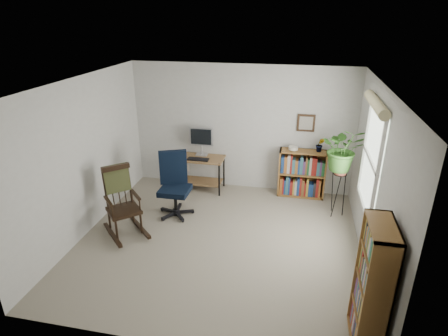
% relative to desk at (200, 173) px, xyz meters
% --- Properties ---
extents(floor, '(4.20, 4.00, 0.00)m').
position_rel_desk_xyz_m(floor, '(0.74, -1.70, -0.33)').
color(floor, gray).
rests_on(floor, ground).
extents(ceiling, '(4.20, 4.00, 0.00)m').
position_rel_desk_xyz_m(ceiling, '(0.74, -1.70, 2.07)').
color(ceiling, silver).
rests_on(ceiling, ground).
extents(wall_back, '(4.20, 0.00, 2.40)m').
position_rel_desk_xyz_m(wall_back, '(0.74, 0.30, 0.87)').
color(wall_back, beige).
rests_on(wall_back, ground).
extents(wall_front, '(4.20, 0.00, 2.40)m').
position_rel_desk_xyz_m(wall_front, '(0.74, -3.70, 0.87)').
color(wall_front, beige).
rests_on(wall_front, ground).
extents(wall_left, '(0.00, 4.00, 2.40)m').
position_rel_desk_xyz_m(wall_left, '(-1.36, -1.70, 0.87)').
color(wall_left, beige).
rests_on(wall_left, ground).
extents(wall_right, '(0.00, 4.00, 2.40)m').
position_rel_desk_xyz_m(wall_right, '(2.84, -1.70, 0.87)').
color(wall_right, beige).
rests_on(wall_right, ground).
extents(window, '(0.12, 1.20, 1.50)m').
position_rel_desk_xyz_m(window, '(2.80, -1.40, 1.07)').
color(window, white).
rests_on(window, wall_right).
extents(desk, '(0.92, 0.51, 0.67)m').
position_rel_desk_xyz_m(desk, '(0.00, 0.00, 0.00)').
color(desk, olive).
rests_on(desk, floor).
extents(monitor, '(0.46, 0.16, 0.56)m').
position_rel_desk_xyz_m(monitor, '(0.00, 0.14, 0.61)').
color(monitor, '#ADADB2').
rests_on(monitor, desk).
extents(keyboard, '(0.40, 0.15, 0.02)m').
position_rel_desk_xyz_m(keyboard, '(0.00, -0.12, 0.35)').
color(keyboard, black).
rests_on(keyboard, desk).
extents(office_chair, '(0.79, 0.79, 1.12)m').
position_rel_desk_xyz_m(office_chair, '(-0.15, -1.07, 0.23)').
color(office_chair, black).
rests_on(office_chair, floor).
extents(rocking_chair, '(1.08, 1.10, 1.11)m').
position_rel_desk_xyz_m(rocking_chair, '(-0.74, -1.78, 0.22)').
color(rocking_chair, black).
rests_on(rocking_chair, floor).
extents(low_bookshelf, '(0.86, 0.29, 0.91)m').
position_rel_desk_xyz_m(low_bookshelf, '(1.93, 0.12, 0.12)').
color(low_bookshelf, brown).
rests_on(low_bookshelf, floor).
extents(tall_bookshelf, '(0.27, 0.62, 1.42)m').
position_rel_desk_xyz_m(tall_bookshelf, '(2.66, -3.20, 0.38)').
color(tall_bookshelf, brown).
rests_on(tall_bookshelf, floor).
extents(plant_stand, '(0.31, 0.31, 0.90)m').
position_rel_desk_xyz_m(plant_stand, '(2.54, -0.50, 0.12)').
color(plant_stand, black).
rests_on(plant_stand, floor).
extents(spider_plant, '(1.69, 1.88, 1.46)m').
position_rel_desk_xyz_m(spider_plant, '(2.54, -0.50, 1.23)').
color(spider_plant, '#356A25').
rests_on(spider_plant, plant_stand).
extents(potted_plant_small, '(0.13, 0.24, 0.11)m').
position_rel_desk_xyz_m(potted_plant_small, '(2.21, 0.13, 0.63)').
color(potted_plant_small, '#356A25').
rests_on(potted_plant_small, low_bookshelf).
extents(framed_picture, '(0.32, 0.04, 0.32)m').
position_rel_desk_xyz_m(framed_picture, '(1.93, 0.27, 1.05)').
color(framed_picture, black).
rests_on(framed_picture, wall_back).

